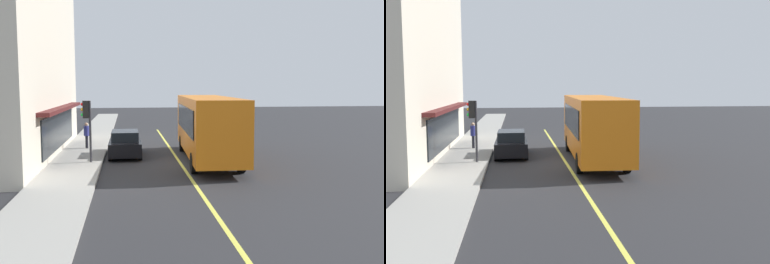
{
  "view_description": "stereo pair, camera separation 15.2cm",
  "coord_description": "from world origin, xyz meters",
  "views": [
    {
      "loc": [
        -23.11,
        2.76,
        4.12
      ],
      "look_at": [
        0.44,
        -0.72,
        1.6
      ],
      "focal_mm": 41.08,
      "sensor_mm": 36.0,
      "label": 1
    },
    {
      "loc": [
        -23.13,
        2.61,
        4.12
      ],
      "look_at": [
        0.44,
        -0.72,
        1.6
      ],
      "focal_mm": 41.08,
      "sensor_mm": 36.0,
      "label": 2
    }
  ],
  "objects": [
    {
      "name": "ground",
      "position": [
        0.0,
        0.0,
        0.0
      ],
      "size": [
        120.0,
        120.0,
        0.0
      ],
      "primitive_type": "plane",
      "color": "#28282B"
    },
    {
      "name": "sidewalk",
      "position": [
        0.0,
        5.45,
        0.07
      ],
      "size": [
        80.0,
        2.72,
        0.15
      ],
      "primitive_type": "cube",
      "color": "#9E9B93",
      "rests_on": "ground"
    },
    {
      "name": "lane_centre_stripe",
      "position": [
        0.0,
        0.0,
        0.0
      ],
      "size": [
        36.0,
        0.16,
        0.01
      ],
      "primitive_type": "cube",
      "color": "#D8D14C",
      "rests_on": "ground"
    },
    {
      "name": "bus",
      "position": [
        0.48,
        -1.59,
        1.99
      ],
      "size": [
        11.23,
        3.0,
        3.5
      ],
      "color": "orange",
      "rests_on": "ground"
    },
    {
      "name": "traffic_light",
      "position": [
        0.01,
        4.83,
        2.53
      ],
      "size": [
        0.3,
        0.52,
        3.2
      ],
      "color": "#2D2D33",
      "rests_on": "sidewalk"
    },
    {
      "name": "car_black",
      "position": [
        2.51,
        2.91,
        0.74
      ],
      "size": [
        4.31,
        1.87,
        1.52
      ],
      "color": "black",
      "rests_on": "ground"
    },
    {
      "name": "pedestrian_by_curb",
      "position": [
        5.28,
        5.34,
        1.13
      ],
      "size": [
        0.34,
        0.34,
        1.64
      ],
      "color": "black",
      "rests_on": "sidewalk"
    }
  ]
}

